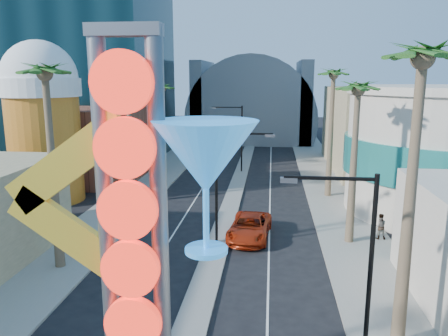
% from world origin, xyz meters
% --- Properties ---
extents(sidewalk_west, '(5.00, 100.00, 0.15)m').
position_xyz_m(sidewalk_west, '(-9.50, 35.00, 0.07)').
color(sidewalk_west, gray).
rests_on(sidewalk_west, ground).
extents(sidewalk_east, '(5.00, 100.00, 0.15)m').
position_xyz_m(sidewalk_east, '(9.50, 35.00, 0.07)').
color(sidewalk_east, gray).
rests_on(sidewalk_east, ground).
extents(median, '(1.60, 84.00, 0.15)m').
position_xyz_m(median, '(0.00, 38.00, 0.07)').
color(median, gray).
rests_on(median, ground).
extents(brick_filler_west, '(10.00, 10.00, 8.00)m').
position_xyz_m(brick_filler_west, '(-16.00, 38.00, 4.00)').
color(brick_filler_west, brown).
rests_on(brick_filler_west, ground).
extents(filler_east, '(10.00, 20.00, 10.00)m').
position_xyz_m(filler_east, '(16.00, 48.00, 5.00)').
color(filler_east, '#9B8B64').
rests_on(filler_east, ground).
extents(beer_mug, '(7.00, 7.00, 14.50)m').
position_xyz_m(beer_mug, '(-17.00, 30.00, 7.84)').
color(beer_mug, '#B56A18').
rests_on(beer_mug, ground).
extents(turquoise_building, '(16.60, 16.60, 10.60)m').
position_xyz_m(turquoise_building, '(18.00, 30.00, 5.25)').
color(turquoise_building, beige).
rests_on(turquoise_building, ground).
extents(canopy, '(22.00, 16.00, 22.00)m').
position_xyz_m(canopy, '(0.00, 72.00, 4.31)').
color(canopy, slate).
rests_on(canopy, ground).
extents(neon_sign, '(6.53, 2.60, 12.55)m').
position_xyz_m(neon_sign, '(0.82, 2.96, 7.31)').
color(neon_sign, gray).
rests_on(neon_sign, ground).
extents(streetlight_0, '(3.79, 0.25, 8.00)m').
position_xyz_m(streetlight_0, '(0.55, 20.00, 4.88)').
color(streetlight_0, black).
rests_on(streetlight_0, ground).
extents(streetlight_1, '(3.79, 0.25, 8.00)m').
position_xyz_m(streetlight_1, '(-0.55, 44.00, 4.88)').
color(streetlight_1, black).
rests_on(streetlight_1, ground).
extents(streetlight_2, '(3.45, 0.25, 8.00)m').
position_xyz_m(streetlight_2, '(6.72, 8.00, 4.83)').
color(streetlight_2, black).
rests_on(streetlight_2, ground).
extents(palm_1, '(2.40, 2.40, 12.70)m').
position_xyz_m(palm_1, '(-9.00, 16.00, 10.82)').
color(palm_1, brown).
rests_on(palm_1, ground).
extents(palm_2, '(2.40, 2.40, 11.20)m').
position_xyz_m(palm_2, '(-9.00, 30.00, 9.48)').
color(palm_2, brown).
rests_on(palm_2, ground).
extents(palm_3, '(2.40, 2.40, 11.20)m').
position_xyz_m(palm_3, '(-9.00, 42.00, 9.48)').
color(palm_3, brown).
rests_on(palm_3, ground).
extents(palm_5, '(2.40, 2.40, 13.20)m').
position_xyz_m(palm_5, '(9.00, 10.00, 11.27)').
color(palm_5, brown).
rests_on(palm_5, ground).
extents(palm_6, '(2.40, 2.40, 11.70)m').
position_xyz_m(palm_6, '(9.00, 22.00, 9.93)').
color(palm_6, brown).
rests_on(palm_6, ground).
extents(palm_7, '(2.40, 2.40, 12.70)m').
position_xyz_m(palm_7, '(9.00, 34.00, 10.82)').
color(palm_7, brown).
rests_on(palm_7, ground).
extents(red_pickup, '(3.21, 6.11, 1.64)m').
position_xyz_m(red_pickup, '(2.09, 22.25, 0.82)').
color(red_pickup, '#B52B0D').
rests_on(red_pickup, ground).
extents(pedestrian_b, '(0.89, 0.69, 1.83)m').
position_xyz_m(pedestrian_b, '(11.19, 22.71, 1.06)').
color(pedestrian_b, gray).
rests_on(pedestrian_b, sidewalk_east).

